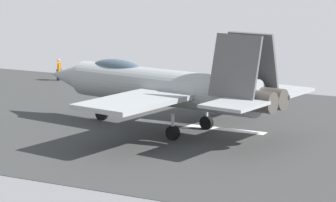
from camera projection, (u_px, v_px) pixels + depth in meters
The scene contains 5 objects.
ground_plane at pixel (215, 129), 43.65m from camera, with size 400.00×400.00×0.00m, color slate.
runway_strip at pixel (215, 128), 43.64m from camera, with size 240.00×26.00×0.02m.
fighter_jet at pixel (163, 86), 42.82m from camera, with size 16.36×13.89×5.67m.
crew_person at pixel (59, 70), 60.23m from camera, with size 0.48×0.59×1.68m.
marker_cone_mid at pixel (218, 83), 57.50m from camera, with size 0.44×0.44×0.55m, color orange.
Camera 1 is at (-17.31, 39.04, 9.54)m, focal length 83.51 mm.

